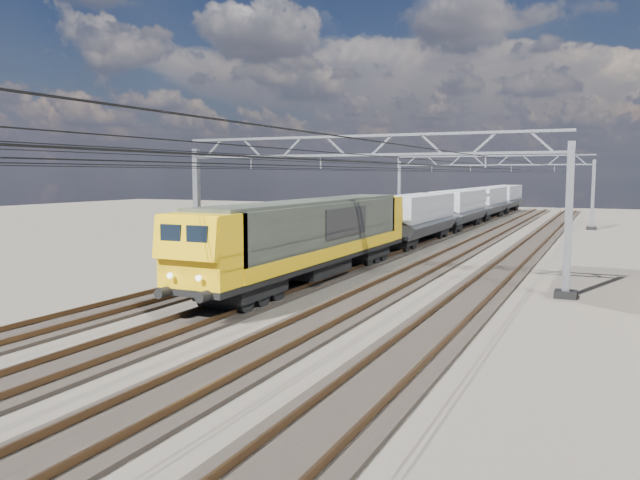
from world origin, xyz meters
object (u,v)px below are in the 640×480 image
at_px(catenary_gantry_far, 490,187).
at_px(hopper_wagon_mid, 459,206).
at_px(hopper_wagon_fourth, 505,196).
at_px(hopper_wagon_third, 486,200).
at_px(hopper_wagon_lead, 416,215).
at_px(catenary_gantry_mid, 358,202).
at_px(locomotive, 313,234).

distance_m(catenary_gantry_far, hopper_wagon_mid, 5.59).
bearing_deg(hopper_wagon_fourth, hopper_wagon_third, -90.00).
bearing_deg(catenary_gantry_far, hopper_wagon_fourth, 94.87).
height_order(hopper_wagon_lead, hopper_wagon_fourth, same).
bearing_deg(hopper_wagon_third, catenary_gantry_mid, -87.47).
xyz_separation_m(catenary_gantry_mid, locomotive, (-2.00, -0.84, -1.58)).
bearing_deg(hopper_wagon_lead, hopper_wagon_mid, 90.00).
bearing_deg(catenary_gantry_mid, hopper_wagon_fourth, 91.93).
xyz_separation_m(catenary_gantry_mid, hopper_wagon_third, (-2.00, 45.25, -1.67)).
distance_m(catenary_gantry_far, locomotive, 36.93).
xyz_separation_m(locomotive, hopper_wagon_lead, (-0.00, 17.70, -0.09)).
bearing_deg(hopper_wagon_fourth, catenary_gantry_mid, -88.07).
height_order(hopper_wagon_mid, hopper_wagon_fourth, same).
distance_m(catenary_gantry_mid, hopper_wagon_third, 45.33).
height_order(catenary_gantry_far, hopper_wagon_mid, catenary_gantry_far).
xyz_separation_m(hopper_wagon_mid, hopper_wagon_third, (0.00, 14.20, 0.00)).
relative_size(catenary_gantry_far, hopper_wagon_lead, 1.53).
distance_m(hopper_wagon_mid, hopper_wagon_fourth, 28.40).
bearing_deg(hopper_wagon_fourth, catenary_gantry_far, -85.13).
distance_m(catenary_gantry_mid, locomotive, 2.68).
height_order(hopper_wagon_mid, hopper_wagon_third, same).
relative_size(catenary_gantry_mid, hopper_wagon_lead, 1.53).
relative_size(catenary_gantry_far, hopper_wagon_fourth, 1.53).
relative_size(catenary_gantry_far, hopper_wagon_mid, 1.53).
height_order(locomotive, hopper_wagon_mid, locomotive).
bearing_deg(locomotive, hopper_wagon_fourth, 90.00).
bearing_deg(locomotive, catenary_gantry_mid, 22.83).
distance_m(hopper_wagon_third, hopper_wagon_fourth, 14.20).
distance_m(hopper_wagon_lead, hopper_wagon_fourth, 42.60).
xyz_separation_m(locomotive, hopper_wagon_fourth, (-0.00, 60.30, -0.09)).
height_order(catenary_gantry_far, hopper_wagon_fourth, catenary_gantry_far).
bearing_deg(hopper_wagon_fourth, hopper_wagon_mid, -90.00).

